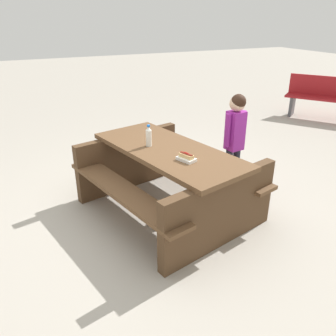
{
  "coord_description": "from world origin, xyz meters",
  "views": [
    {
      "loc": [
        3.01,
        -1.41,
        2.04
      ],
      "look_at": [
        0.0,
        0.0,
        0.52
      ],
      "focal_mm": 36.61,
      "sensor_mm": 36.0,
      "label": 1
    }
  ],
  "objects_px": {
    "picnic_table": "(168,175)",
    "park_bench_near": "(325,97)",
    "soda_bottle": "(149,136)",
    "hotdog_tray": "(186,158)",
    "child_in_coat": "(235,131)"
  },
  "relations": [
    {
      "from": "park_bench_near",
      "to": "picnic_table",
      "type": "bearing_deg",
      "value": -66.22
    },
    {
      "from": "picnic_table",
      "to": "hotdog_tray",
      "type": "distance_m",
      "value": 0.5
    },
    {
      "from": "picnic_table",
      "to": "soda_bottle",
      "type": "relative_size",
      "value": 8.99
    },
    {
      "from": "child_in_coat",
      "to": "park_bench_near",
      "type": "relative_size",
      "value": 0.83
    },
    {
      "from": "park_bench_near",
      "to": "hotdog_tray",
      "type": "bearing_deg",
      "value": -62.33
    },
    {
      "from": "child_in_coat",
      "to": "park_bench_near",
      "type": "distance_m",
      "value": 4.04
    },
    {
      "from": "child_in_coat",
      "to": "park_bench_near",
      "type": "xyz_separation_m",
      "value": [
        -1.86,
        3.57,
        -0.32
      ]
    },
    {
      "from": "picnic_table",
      "to": "hotdog_tray",
      "type": "xyz_separation_m",
      "value": [
        0.37,
        0.02,
        0.34
      ]
    },
    {
      "from": "picnic_table",
      "to": "hotdog_tray",
      "type": "height_order",
      "value": "hotdog_tray"
    },
    {
      "from": "picnic_table",
      "to": "park_bench_near",
      "type": "height_order",
      "value": "park_bench_near"
    },
    {
      "from": "child_in_coat",
      "to": "park_bench_near",
      "type": "bearing_deg",
      "value": 117.53
    },
    {
      "from": "soda_bottle",
      "to": "hotdog_tray",
      "type": "xyz_separation_m",
      "value": [
        0.52,
        0.17,
        -0.08
      ]
    },
    {
      "from": "soda_bottle",
      "to": "child_in_coat",
      "type": "relative_size",
      "value": 0.19
    },
    {
      "from": "park_bench_near",
      "to": "soda_bottle",
      "type": "bearing_deg",
      "value": -68.5
    },
    {
      "from": "picnic_table",
      "to": "soda_bottle",
      "type": "xyz_separation_m",
      "value": [
        -0.15,
        -0.15,
        0.41
      ]
    }
  ]
}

